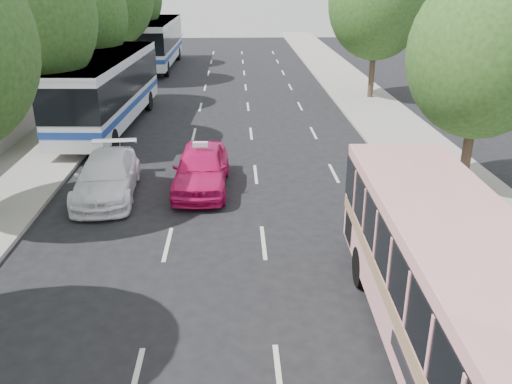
{
  "coord_description": "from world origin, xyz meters",
  "views": [
    {
      "loc": [
        0.19,
        -10.65,
        7.61
      ],
      "look_at": [
        0.78,
        4.15,
        1.6
      ],
      "focal_mm": 38.0,
      "sensor_mm": 36.0,
      "label": 1
    }
  ],
  "objects_px": {
    "white_pickup": "(107,176)",
    "tour_coach_front": "(108,85)",
    "tour_coach_rear": "(157,39)",
    "pink_taxi": "(201,168)",
    "pink_bus": "(452,278)"
  },
  "relations": [
    {
      "from": "white_pickup",
      "to": "tour_coach_front",
      "type": "xyz_separation_m",
      "value": [
        -1.8,
        9.4,
        1.51
      ]
    },
    {
      "from": "pink_taxi",
      "to": "white_pickup",
      "type": "distance_m",
      "value": 3.44
    },
    {
      "from": "pink_bus",
      "to": "tour_coach_front",
      "type": "xyz_separation_m",
      "value": [
        -10.74,
        18.94,
        0.24
      ]
    },
    {
      "from": "pink_taxi",
      "to": "tour_coach_rear",
      "type": "xyz_separation_m",
      "value": [
        -5.2,
        28.58,
        1.54
      ]
    },
    {
      "from": "pink_bus",
      "to": "pink_taxi",
      "type": "height_order",
      "value": "pink_bus"
    },
    {
      "from": "pink_taxi",
      "to": "tour_coach_front",
      "type": "height_order",
      "value": "tour_coach_front"
    },
    {
      "from": "tour_coach_front",
      "to": "tour_coach_rear",
      "type": "relative_size",
      "value": 0.96
    },
    {
      "from": "tour_coach_front",
      "to": "tour_coach_rear",
      "type": "distance_m",
      "value": 19.7
    },
    {
      "from": "tour_coach_front",
      "to": "pink_bus",
      "type": "bearing_deg",
      "value": -57.43
    },
    {
      "from": "pink_bus",
      "to": "tour_coach_rear",
      "type": "distance_m",
      "value": 40.1
    },
    {
      "from": "tour_coach_rear",
      "to": "pink_taxi",
      "type": "bearing_deg",
      "value": -79.14
    },
    {
      "from": "pink_taxi",
      "to": "tour_coach_front",
      "type": "bearing_deg",
      "value": 121.9
    },
    {
      "from": "pink_bus",
      "to": "pink_taxi",
      "type": "bearing_deg",
      "value": 120.58
    },
    {
      "from": "tour_coach_front",
      "to": "tour_coach_rear",
      "type": "xyz_separation_m",
      "value": [
        0.0,
        19.7,
        0.12
      ]
    },
    {
      "from": "white_pickup",
      "to": "tour_coach_rear",
      "type": "relative_size",
      "value": 0.39
    }
  ]
}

